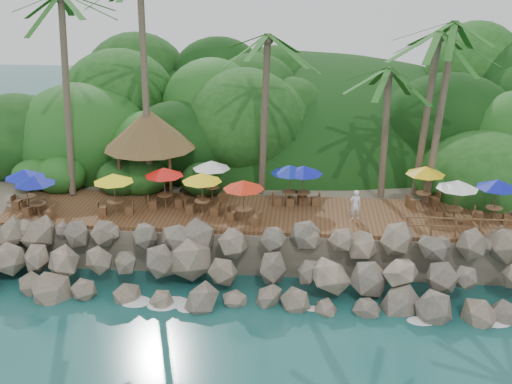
{
  "coord_description": "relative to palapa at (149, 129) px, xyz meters",
  "views": [
    {
      "loc": [
        2.51,
        -22.86,
        14.03
      ],
      "look_at": [
        0.0,
        6.0,
        3.4
      ],
      "focal_mm": 42.53,
      "sensor_mm": 36.0,
      "label": 1
    }
  ],
  "objects": [
    {
      "name": "terrace",
      "position": [
        6.21,
        -3.11,
        -3.59
      ],
      "size": [
        26.0,
        5.0,
        0.2
      ],
      "primitive_type": "cube",
      "color": "brown",
      "rests_on": "land_base"
    },
    {
      "name": "foam_line",
      "position": [
        6.21,
        -8.81,
        -5.76
      ],
      "size": [
        25.2,
        0.8,
        0.06
      ],
      "color": "white",
      "rests_on": "ground"
    },
    {
      "name": "dining_clusters",
      "position": [
        5.72,
        -3.13,
        -1.66
      ],
      "size": [
        25.64,
        5.24,
        2.21
      ],
      "color": "brown",
      "rests_on": "terrace"
    },
    {
      "name": "jungle_foliage",
      "position": [
        6.21,
        5.89,
        -5.79
      ],
      "size": [
        44.0,
        16.0,
        12.0
      ],
      "primitive_type": null,
      "color": "#143811",
      "rests_on": "ground"
    },
    {
      "name": "waiter",
      "position": [
        11.21,
        -3.69,
        -2.71
      ],
      "size": [
        0.62,
        0.46,
        1.57
      ],
      "primitive_type": "imported",
      "rotation": [
        0.0,
        0.0,
        3.3
      ],
      "color": "white",
      "rests_on": "terrace"
    },
    {
      "name": "railing",
      "position": [
        16.82,
        -5.46,
        -2.88
      ],
      "size": [
        7.2,
        0.1,
        1.0
      ],
      "color": "brown",
      "rests_on": "terrace"
    },
    {
      "name": "palms",
      "position": [
        7.55,
        -0.39,
        5.79
      ],
      "size": [
        25.65,
        6.81,
        12.84
      ],
      "color": "brown",
      "rests_on": "ground"
    },
    {
      "name": "ground",
      "position": [
        6.21,
        -9.11,
        -5.79
      ],
      "size": [
        140.0,
        140.0,
        0.0
      ],
      "primitive_type": "plane",
      "color": "#19514F",
      "rests_on": "ground"
    },
    {
      "name": "jungle_hill",
      "position": [
        6.21,
        14.39,
        -5.79
      ],
      "size": [
        44.8,
        28.0,
        15.4
      ],
      "primitive_type": "ellipsoid",
      "color": "#143811",
      "rests_on": "ground"
    },
    {
      "name": "land_base",
      "position": [
        6.21,
        6.89,
        -4.74
      ],
      "size": [
        32.0,
        25.2,
        2.1
      ],
      "primitive_type": "cube",
      "color": "gray",
      "rests_on": "ground"
    },
    {
      "name": "palapa",
      "position": [
        0.0,
        0.0,
        0.0
      ],
      "size": [
        5.11,
        5.11,
        4.6
      ],
      "color": "brown",
      "rests_on": "ground"
    },
    {
      "name": "seawall",
      "position": [
        6.21,
        -7.11,
        -4.64
      ],
      "size": [
        29.0,
        4.0,
        2.3
      ],
      "primitive_type": null,
      "color": "gray",
      "rests_on": "ground"
    }
  ]
}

